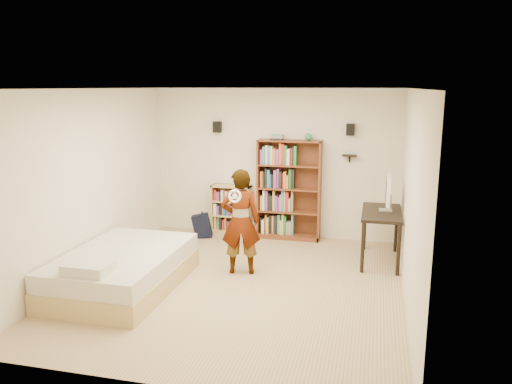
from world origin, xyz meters
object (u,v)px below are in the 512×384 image
computer_desk (380,237)px  person (241,222)px  low_bookshelf (231,210)px  daybed (123,265)px  tall_bookshelf (289,190)px

computer_desk → person: bearing=-154.0°
low_bookshelf → daybed: low_bookshelf is taller
low_bookshelf → computer_desk: size_ratio=0.77×
daybed → person: (1.43, 0.92, 0.46)m
low_bookshelf → daybed: bearing=-104.6°
computer_desk → daybed: computer_desk is taller
tall_bookshelf → computer_desk: size_ratio=1.50×
computer_desk → low_bookshelf: bearing=161.4°
low_bookshelf → person: 2.05m
daybed → tall_bookshelf: bearing=56.8°
tall_bookshelf → person: 1.92m
tall_bookshelf → daybed: tall_bookshelf is taller
daybed → person: size_ratio=1.39×
tall_bookshelf → daybed: 3.39m
computer_desk → person: size_ratio=0.76×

